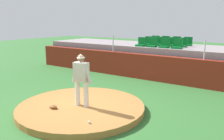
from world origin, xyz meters
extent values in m
plane|color=#336C2F|center=(0.00, 0.00, 0.00)|extent=(60.00, 60.00, 0.00)
cylinder|color=#AB7138|center=(0.00, 0.00, 0.10)|extent=(4.33, 4.33, 0.21)
cylinder|color=silver|center=(-0.08, -0.08, 0.64)|extent=(0.17, 0.17, 0.86)
cylinder|color=silver|center=(0.27, -0.04, 0.64)|extent=(0.17, 0.17, 0.86)
cube|color=#B7B2A8|center=(0.09, -0.06, 1.38)|extent=(0.51, 0.31, 0.63)
cylinder|color=#B7B2A8|center=(-0.16, -0.09, 1.35)|extent=(0.23, 0.13, 0.71)
cylinder|color=#B7B2A8|center=(0.35, -0.03, 1.35)|extent=(0.35, 0.15, 0.70)
sphere|color=#8C6647|center=(0.09, -0.06, 1.83)|extent=(0.24, 0.24, 0.24)
cone|color=#B7B2A8|center=(0.09, -0.06, 1.92)|extent=(0.30, 0.30, 0.13)
sphere|color=white|center=(1.20, -1.00, 0.24)|extent=(0.07, 0.07, 0.07)
ellipsoid|color=brown|center=(-0.52, -0.79, 0.26)|extent=(0.30, 0.21, 0.11)
cube|color=maroon|center=(0.00, 5.30, 0.66)|extent=(15.83, 0.40, 1.31)
cylinder|color=silver|center=(-2.32, 5.30, 1.77)|extent=(0.06, 0.06, 0.92)
cylinder|color=silver|center=(2.66, 5.30, 1.77)|extent=(0.06, 0.06, 0.92)
cube|color=gray|center=(0.00, 7.42, 0.81)|extent=(15.64, 3.39, 1.62)
cube|color=#0B6724|center=(-1.03, 6.17, 1.67)|extent=(0.48, 0.44, 0.10)
cube|color=#0B6724|center=(-1.03, 6.35, 1.92)|extent=(0.48, 0.08, 0.40)
cube|color=#0B6724|center=(-0.34, 6.18, 1.67)|extent=(0.48, 0.44, 0.10)
cube|color=#0B6724|center=(-0.34, 6.36, 1.92)|extent=(0.48, 0.08, 0.40)
cube|color=#0B6724|center=(0.38, 6.18, 1.67)|extent=(0.48, 0.44, 0.10)
cube|color=#0B6724|center=(0.38, 6.36, 1.92)|extent=(0.48, 0.08, 0.40)
cube|color=#0B6724|center=(1.07, 6.17, 1.67)|extent=(0.48, 0.44, 0.10)
cube|color=#0B6724|center=(1.07, 6.35, 1.92)|extent=(0.48, 0.08, 0.40)
cube|color=#0B6724|center=(-1.04, 7.08, 1.67)|extent=(0.48, 0.44, 0.10)
cube|color=#0B6724|center=(-1.04, 7.26, 1.92)|extent=(0.48, 0.08, 0.40)
cube|color=#0B6724|center=(-0.38, 7.08, 1.67)|extent=(0.48, 0.44, 0.10)
cube|color=#0B6724|center=(-0.38, 7.26, 1.92)|extent=(0.48, 0.08, 0.40)
cube|color=#0B6724|center=(0.35, 7.10, 1.67)|extent=(0.48, 0.44, 0.10)
cube|color=#0B6724|center=(0.35, 7.28, 1.92)|extent=(0.48, 0.08, 0.40)
cube|color=#0B6724|center=(1.02, 7.07, 1.67)|extent=(0.48, 0.44, 0.10)
cube|color=#0B6724|center=(1.02, 7.25, 1.92)|extent=(0.48, 0.08, 0.40)
cube|color=#0B6724|center=(-1.02, 8.00, 1.67)|extent=(0.48, 0.44, 0.10)
cube|color=#0B6724|center=(-1.02, 8.18, 1.92)|extent=(0.48, 0.08, 0.40)
cube|color=#0B6724|center=(-0.36, 8.01, 1.67)|extent=(0.48, 0.44, 0.10)
cube|color=#0B6724|center=(-0.36, 8.19, 1.92)|extent=(0.48, 0.08, 0.40)
cube|color=#0B6724|center=(0.34, 8.00, 1.67)|extent=(0.48, 0.44, 0.10)
cube|color=#0B6724|center=(0.34, 8.18, 1.92)|extent=(0.48, 0.08, 0.40)
cube|color=#0B6724|center=(1.03, 7.96, 1.67)|extent=(0.48, 0.44, 0.10)
cube|color=#0B6724|center=(1.03, 8.14, 1.92)|extent=(0.48, 0.08, 0.40)
camera|label=1|loc=(5.25, -5.70, 3.03)|focal=37.85mm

